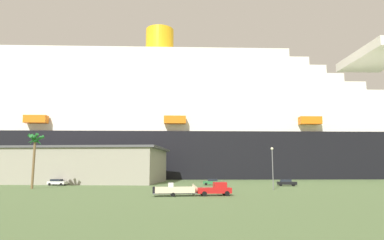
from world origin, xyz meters
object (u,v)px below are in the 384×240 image
Objects in this scene: parked_car_white_van at (57,182)px; parked_car_black_coupe at (286,183)px; pickup_truck at (215,189)px; small_boat_on_trailer at (179,190)px; palm_tree at (35,144)px; street_lamp at (272,162)px; cruise_ship at (226,129)px; parked_car_green_wagon at (212,182)px.

parked_car_white_van is 0.99× the size of parked_car_black_coupe.
small_boat_on_trailer is at bearing -172.69° from pickup_truck.
pickup_truck is at bearing -24.71° from palm_tree.
pickup_truck is 6.00m from small_boat_on_trailer.
street_lamp is (51.08, -5.10, -3.99)m from palm_tree.
cruise_ship reaches higher than street_lamp.
palm_tree is (-38.21, 17.58, 8.54)m from pickup_truck.
cruise_ship reaches higher than parked_car_green_wagon.
small_boat_on_trailer is 32.03m from parked_car_green_wagon.
street_lamp reaches higher than parked_car_green_wagon.
parked_car_white_van is at bearing 86.91° from palm_tree.
palm_tree is 2.68× the size of parked_car_green_wagon.
parked_car_black_coupe is (18.05, -3.95, 0.00)m from parked_car_green_wagon.
small_boat_on_trailer is 1.98× the size of parked_car_green_wagon.
pickup_truck is 32.97m from parked_car_black_coupe.
parked_car_green_wagon is 0.90× the size of parked_car_black_coupe.
street_lamp is 21.57m from parked_car_green_wagon.
parked_car_green_wagon is at bearing 121.98° from street_lamp.
cruise_ship is 86.69m from small_boat_on_trailer.
palm_tree is 1.38× the size of street_lamp.
parked_car_white_van is 57.44m from parked_car_black_coupe.
street_lamp is at bearing -5.70° from palm_tree.
parked_car_green_wagon is at bearing 17.70° from palm_tree.
pickup_truck is 30.38m from parked_car_green_wagon.
cruise_ship is at bearing 90.82° from street_lamp.
small_boat_on_trailer is at bearing -133.49° from parked_car_black_coupe.
palm_tree is 59.31m from parked_car_black_coupe.
parked_car_green_wagon is at bearing 76.11° from small_boat_on_trailer.
cruise_ship is 21.35× the size of palm_tree.
parked_car_white_van is (-37.55, 29.74, -0.21)m from pickup_truck.
cruise_ship reaches higher than palm_tree.
small_boat_on_trailer is 0.74× the size of palm_tree.
parked_car_green_wagon is at bearing -101.14° from cruise_ship.
cruise_ship is 52.05× the size of parked_car_white_van.
parked_car_black_coupe is (25.74, 27.14, -0.12)m from small_boat_on_trailer.
cruise_ship is at bearing 81.74° from pickup_truck.
cruise_ship is at bearing 77.82° from small_boat_on_trailer.
small_boat_on_trailer is 1.78× the size of parked_car_black_coupe.
pickup_truck is 0.66× the size of small_boat_on_trailer.
pickup_truck is at bearing -38.38° from parked_car_white_van.
cruise_ship is 59.29m from parked_car_black_coupe.
cruise_ship is at bearing 52.07° from palm_tree.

